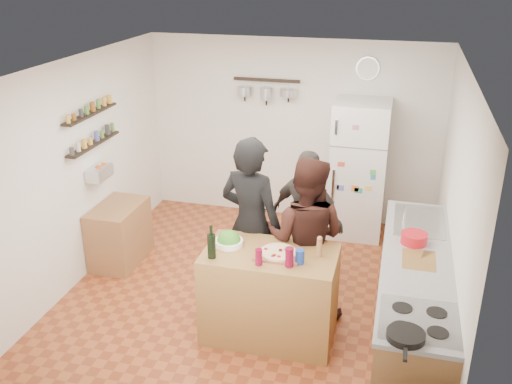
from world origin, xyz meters
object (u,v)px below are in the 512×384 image
(red_bowl, at_px, (414,238))
(wall_clock, at_px, (368,68))
(prep_island, at_px, (270,294))
(salad_bowl, at_px, (229,243))
(fridge, at_px, (358,170))
(salt_canister, at_px, (300,257))
(person_back, at_px, (307,218))
(wine_bottle, at_px, (212,246))
(pepper_mill, at_px, (319,248))
(side_table, at_px, (120,234))
(counter_run, at_px, (413,304))
(person_center, at_px, (305,239))
(skillet, at_px, (406,336))
(person_left, at_px, (251,225))

(red_bowl, height_order, wall_clock, wall_clock)
(prep_island, xyz_separation_m, salad_bowl, (-0.42, 0.05, 0.48))
(fridge, bearing_deg, salt_canister, -96.43)
(prep_island, height_order, wall_clock, wall_clock)
(prep_island, distance_m, wall_clock, 3.34)
(person_back, height_order, red_bowl, person_back)
(wine_bottle, bearing_deg, pepper_mill, 15.87)
(salad_bowl, xyz_separation_m, side_table, (-1.68, 0.92, -0.57))
(wine_bottle, relative_size, pepper_mill, 1.43)
(counter_run, xyz_separation_m, wall_clock, (-0.75, 2.63, 1.70))
(red_bowl, bearing_deg, salt_canister, -147.30)
(person_center, bearing_deg, salad_bowl, 35.19)
(salad_bowl, distance_m, red_bowl, 1.78)
(skillet, height_order, wall_clock, wall_clock)
(person_left, relative_size, wall_clock, 6.24)
(wine_bottle, xyz_separation_m, person_left, (0.18, 0.70, -0.09))
(skillet, bearing_deg, prep_island, 140.65)
(prep_island, bearing_deg, pepper_mill, 6.34)
(salt_canister, height_order, red_bowl, salt_canister)
(person_center, xyz_separation_m, counter_run, (1.09, -0.26, -0.41))
(person_back, relative_size, wall_clock, 5.22)
(wine_bottle, xyz_separation_m, counter_run, (1.84, 0.41, -0.58))
(person_back, distance_m, wall_clock, 2.24)
(person_left, distance_m, wall_clock, 2.79)
(salad_bowl, bearing_deg, person_center, 30.74)
(prep_island, bearing_deg, skillet, -39.35)
(person_back, bearing_deg, salt_canister, 122.09)
(wine_bottle, xyz_separation_m, fridge, (1.09, 2.71, -0.13))
(wall_clock, bearing_deg, person_back, -104.11)
(prep_island, distance_m, salad_bowl, 0.64)
(counter_run, height_order, wall_clock, wall_clock)
(counter_run, bearing_deg, side_table, 167.18)
(skillet, bearing_deg, pepper_mill, 126.58)
(person_center, bearing_deg, fridge, -95.03)
(fridge, bearing_deg, pepper_mill, -93.38)
(wall_clock, bearing_deg, salt_canister, -95.71)
(prep_island, xyz_separation_m, salt_canister, (0.30, -0.12, 0.52))
(wine_bottle, bearing_deg, prep_island, 23.75)
(prep_island, bearing_deg, person_center, 60.60)
(counter_run, bearing_deg, prep_island, -172.02)
(red_bowl, bearing_deg, counter_run, -81.37)
(pepper_mill, xyz_separation_m, skillet, (0.79, -1.07, -0.04))
(skillet, bearing_deg, fridge, 100.50)
(red_bowl, bearing_deg, skillet, -91.86)
(person_center, distance_m, skillet, 1.77)
(pepper_mill, bearing_deg, prep_island, -173.66)
(pepper_mill, height_order, salt_canister, pepper_mill)
(red_bowl, relative_size, wall_clock, 0.83)
(side_table, bearing_deg, counter_run, -12.82)
(salt_canister, distance_m, person_center, 0.58)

